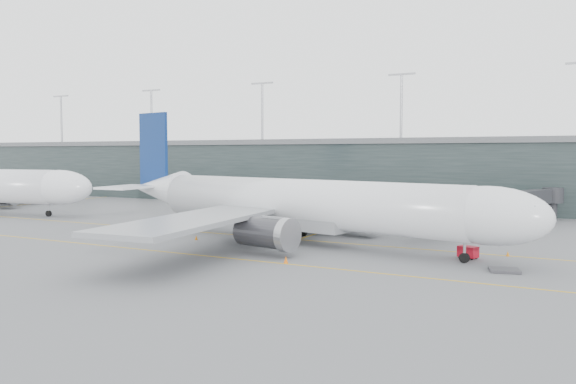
% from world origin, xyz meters
% --- Properties ---
extents(ground, '(320.00, 320.00, 0.00)m').
position_xyz_m(ground, '(0.00, 0.00, 0.00)').
color(ground, slate).
rests_on(ground, ground).
extents(taxiline_a, '(160.00, 0.25, 0.02)m').
position_xyz_m(taxiline_a, '(0.00, -4.00, 0.01)').
color(taxiline_a, gold).
rests_on(taxiline_a, ground).
extents(taxiline_b, '(160.00, 0.25, 0.02)m').
position_xyz_m(taxiline_b, '(0.00, -20.00, 0.01)').
color(taxiline_b, gold).
rests_on(taxiline_b, ground).
extents(taxiline_lead_main, '(0.25, 60.00, 0.02)m').
position_xyz_m(taxiline_lead_main, '(5.00, 20.00, 0.01)').
color(taxiline_lead_main, gold).
rests_on(taxiline_lead_main, ground).
extents(taxiline_lead_adj, '(0.25, 60.00, 0.02)m').
position_xyz_m(taxiline_lead_adj, '(-75.00, 20.00, 0.01)').
color(taxiline_lead_adj, gold).
rests_on(taxiline_lead_adj, ground).
extents(terminal, '(240.00, 36.00, 29.00)m').
position_xyz_m(terminal, '(-0.00, 58.00, 7.62)').
color(terminal, '#1C2726').
rests_on(terminal, ground).
extents(main_aircraft, '(66.31, 61.45, 18.69)m').
position_xyz_m(main_aircraft, '(6.07, -6.21, 5.24)').
color(main_aircraft, silver).
rests_on(main_aircraft, ground).
extents(jet_bridge, '(17.79, 43.71, 5.84)m').
position_xyz_m(jet_bridge, '(26.05, 20.84, 4.37)').
color(jet_bridge, '#26262A').
rests_on(jet_bridge, ground).
extents(gse_cart, '(2.43, 2.00, 1.42)m').
position_xyz_m(gse_cart, '(28.48, -7.82, 0.79)').
color(gse_cart, '#A80C1B').
rests_on(gse_cart, ground).
extents(baggage_dolly, '(3.40, 2.98, 0.29)m').
position_xyz_m(baggage_dolly, '(32.98, -13.56, 0.18)').
color(baggage_dolly, '#36353A').
rests_on(baggage_dolly, ground).
extents(uld_a, '(2.37, 2.15, 1.76)m').
position_xyz_m(uld_a, '(-5.72, 9.04, 0.93)').
color(uld_a, '#323237').
rests_on(uld_a, ground).
extents(uld_b, '(2.22, 1.97, 1.70)m').
position_xyz_m(uld_b, '(-3.28, 11.03, 0.89)').
color(uld_b, '#323237').
rests_on(uld_b, ground).
extents(uld_c, '(2.52, 2.17, 2.03)m').
position_xyz_m(uld_c, '(-1.17, 11.58, 1.07)').
color(uld_c, '#323237').
rests_on(uld_c, ground).
extents(cone_nose, '(0.40, 0.40, 0.63)m').
position_xyz_m(cone_nose, '(32.42, -4.23, 0.32)').
color(cone_nose, orange).
rests_on(cone_nose, ground).
extents(cone_wing_stbd, '(0.50, 0.50, 0.79)m').
position_xyz_m(cone_wing_stbd, '(11.16, -19.67, 0.40)').
color(cone_wing_stbd, orange).
rests_on(cone_wing_stbd, ground).
extents(cone_wing_port, '(0.44, 0.44, 0.70)m').
position_xyz_m(cone_wing_port, '(9.59, 10.45, 0.35)').
color(cone_wing_port, '#CB590B').
rests_on(cone_wing_port, ground).
extents(cone_tail, '(0.42, 0.42, 0.67)m').
position_xyz_m(cone_tail, '(-7.43, -10.64, 0.33)').
color(cone_tail, '#D06A0B').
rests_on(cone_tail, ground).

